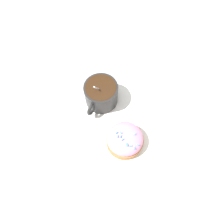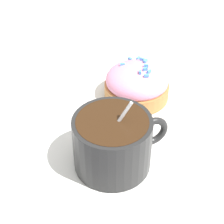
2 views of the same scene
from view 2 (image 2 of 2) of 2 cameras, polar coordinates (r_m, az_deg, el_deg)
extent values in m
plane|color=#B2B2B7|center=(0.53, 1.70, -2.34)|extent=(3.00, 3.00, 0.00)
cube|color=white|center=(0.53, 1.71, -2.21)|extent=(0.32, 0.32, 0.00)
cylinder|color=black|center=(0.45, 0.04, -4.76)|extent=(0.10, 0.10, 0.07)
cylinder|color=#331E0F|center=(0.43, 0.05, -1.99)|extent=(0.09, 0.09, 0.01)
torus|color=black|center=(0.47, 6.16, -2.96)|extent=(0.03, 0.04, 0.04)
ellipsoid|color=silver|center=(0.47, 3.54, -6.76)|extent=(0.02, 0.03, 0.01)
cylinder|color=silver|center=(0.44, -0.06, -3.00)|extent=(0.02, 0.05, 0.09)
cylinder|color=#B2753D|center=(0.58, 4.07, 3.31)|extent=(0.10, 0.10, 0.02)
ellipsoid|color=pink|center=(0.57, 4.15, 4.89)|extent=(0.10, 0.10, 0.04)
cube|color=#4C99EA|center=(0.56, 5.22, 7.03)|extent=(0.00, 0.01, 0.00)
cube|color=#4C99EA|center=(0.54, 5.28, 5.55)|extent=(0.01, 0.01, 0.00)
cube|color=#4C99EA|center=(0.57, 1.62, 7.26)|extent=(0.01, 0.01, 0.00)
cube|color=#4C99EA|center=(0.57, 5.10, 7.78)|extent=(0.01, 0.01, 0.00)
cube|color=#4C99EA|center=(0.54, 4.32, 6.11)|extent=(0.01, 0.00, 0.00)
cube|color=#4C99EA|center=(0.59, 2.79, 8.06)|extent=(0.01, 0.01, 0.00)
cube|color=#4C99EA|center=(0.57, 5.12, 7.70)|extent=(0.01, 0.00, 0.00)
cube|color=#4C99EA|center=(0.55, 5.68, 6.16)|extent=(0.01, 0.01, 0.00)
cube|color=#4C99EA|center=(0.58, 4.77, 7.98)|extent=(0.00, 0.01, 0.00)
cube|color=#4C99EA|center=(0.59, 3.99, 8.15)|extent=(0.01, 0.01, 0.00)
cube|color=#4C99EA|center=(0.55, 5.08, 6.55)|extent=(0.01, 0.01, 0.00)
camera|label=1|loc=(0.65, 30.12, 56.38)|focal=35.00mm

